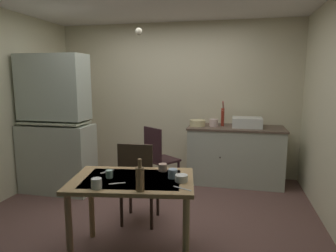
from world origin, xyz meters
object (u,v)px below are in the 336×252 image
chair_by_counter (159,157)px  sink_basin (247,122)px  hutch_cabinet (56,129)px  hand_pump (223,115)px  glass_bottle (140,178)px  mixing_bowl_counter (197,123)px  mug_dark (109,174)px  serving_bowl_wide (181,178)px  dining_table (133,190)px  chair_far_side (138,182)px

chair_by_counter → sink_basin: bearing=22.8°
hutch_cabinet → hand_pump: bearing=23.1°
glass_bottle → mixing_bowl_counter: bearing=86.2°
mixing_bowl_counter → chair_by_counter: size_ratio=0.26×
sink_basin → mug_dark: bearing=-119.8°
sink_basin → serving_bowl_wide: (-0.62, -2.19, -0.19)m
dining_table → chair_far_side: (-0.14, 0.58, -0.14)m
hand_pump → serving_bowl_wide: 2.27m
serving_bowl_wide → hand_pump: bearing=83.5°
glass_bottle → hand_pump: bearing=77.9°
mixing_bowl_counter → glass_bottle: glass_bottle is taller
hutch_cabinet → serving_bowl_wide: size_ratio=17.72×
chair_by_counter → chair_far_side: bearing=-87.5°
hand_pump → mug_dark: hand_pump is taller
mixing_bowl_counter → chair_far_side: bearing=-106.1°
sink_basin → serving_bowl_wide: 2.29m
sink_basin → dining_table: size_ratio=0.37×
hand_pump → mug_dark: (-0.91, -2.28, -0.28)m
hutch_cabinet → chair_far_side: size_ratio=2.06×
sink_basin → mixing_bowl_counter: sink_basin is taller
mixing_bowl_counter → chair_far_side: 1.71m
chair_far_side → mixing_bowl_counter: bearing=73.9°
mug_dark → glass_bottle: size_ratio=0.27×
hutch_cabinet → chair_by_counter: 1.52m
mixing_bowl_counter → glass_bottle: (-0.16, -2.42, -0.09)m
hand_pump → glass_bottle: bearing=-102.1°
dining_table → mug_dark: mug_dark is taller
sink_basin → hand_pump: (-0.37, 0.05, 0.09)m
sink_basin → glass_bottle: size_ratio=1.67×
chair_far_side → chair_by_counter: size_ratio=1.02×
hutch_cabinet → serving_bowl_wide: 2.40m
hand_pump → serving_bowl_wide: (-0.25, -2.23, -0.29)m
chair_far_side → sink_basin: bearing=53.5°
sink_basin → dining_table: bearing=-115.8°
mixing_bowl_counter → mug_dark: mixing_bowl_counter is taller
dining_table → hutch_cabinet: bearing=141.2°
mixing_bowl_counter → chair_by_counter: 0.83m
mixing_bowl_counter → sink_basin: bearing=3.8°
mixing_bowl_counter → mug_dark: 2.25m
hutch_cabinet → hand_pump: (2.29, 0.98, 0.14)m
hutch_cabinet → chair_by_counter: bearing=16.0°
dining_table → serving_bowl_wide: serving_bowl_wide is taller
dining_table → chair_by_counter: size_ratio=1.28×
dining_table → serving_bowl_wide: size_ratio=10.78×
mug_dark → mixing_bowl_counter: bearing=76.4°
hutch_cabinet → glass_bottle: 2.34m
sink_basin → mug_dark: (-1.28, -2.24, -0.19)m
chair_by_counter → mug_dark: (-0.02, -1.71, 0.29)m
serving_bowl_wide → dining_table: bearing=-177.1°
mixing_bowl_counter → dining_table: (-0.32, -2.16, -0.30)m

